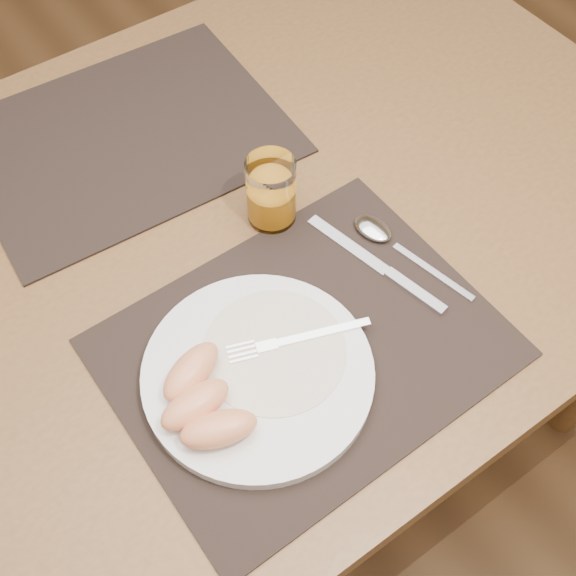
% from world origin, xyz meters
% --- Properties ---
extents(ground, '(5.00, 5.00, 0.00)m').
position_xyz_m(ground, '(0.00, 0.00, 0.00)').
color(ground, brown).
rests_on(ground, ground).
extents(table, '(1.40, 0.90, 0.75)m').
position_xyz_m(table, '(0.00, 0.00, 0.67)').
color(table, brown).
rests_on(table, ground).
extents(placemat_near, '(0.46, 0.36, 0.00)m').
position_xyz_m(placemat_near, '(-0.00, -0.22, 0.75)').
color(placemat_near, black).
rests_on(placemat_near, table).
extents(placemat_far, '(0.47, 0.37, 0.00)m').
position_xyz_m(placemat_far, '(-0.01, 0.22, 0.75)').
color(placemat_far, black).
rests_on(placemat_far, table).
extents(plate, '(0.27, 0.27, 0.02)m').
position_xyz_m(plate, '(-0.07, -0.22, 0.76)').
color(plate, white).
rests_on(plate, placemat_near).
extents(plate_dressing, '(0.17, 0.17, 0.00)m').
position_xyz_m(plate_dressing, '(-0.04, -0.21, 0.77)').
color(plate_dressing, white).
rests_on(plate_dressing, plate).
extents(fork, '(0.17, 0.07, 0.00)m').
position_xyz_m(fork, '(-0.02, -0.21, 0.77)').
color(fork, silver).
rests_on(fork, plate).
extents(knife, '(0.06, 0.22, 0.01)m').
position_xyz_m(knife, '(0.15, -0.19, 0.76)').
color(knife, silver).
rests_on(knife, placemat_near).
extents(spoon, '(0.06, 0.19, 0.01)m').
position_xyz_m(spoon, '(0.18, -0.14, 0.76)').
color(spoon, silver).
rests_on(spoon, placemat_near).
extents(juice_glass, '(0.07, 0.07, 0.10)m').
position_xyz_m(juice_glass, '(0.08, -0.03, 0.80)').
color(juice_glass, white).
rests_on(juice_glass, placemat_near).
extents(grapefruit_wedges, '(0.11, 0.14, 0.03)m').
position_xyz_m(grapefruit_wedges, '(-0.15, -0.23, 0.79)').
color(grapefruit_wedges, '#EE9461').
rests_on(grapefruit_wedges, plate).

